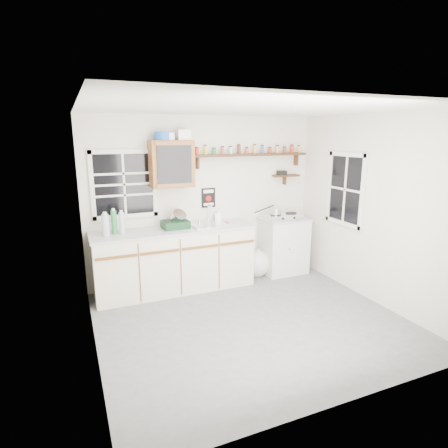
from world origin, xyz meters
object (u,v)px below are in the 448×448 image
at_px(upper_cabinet, 172,164).
at_px(spice_shelf, 251,154).
at_px(right_cabinet, 283,245).
at_px(dish_rack, 176,222).
at_px(main_cabinet, 175,259).
at_px(hotplate, 283,216).

bearing_deg(upper_cabinet, spice_shelf, 3.10).
bearing_deg(upper_cabinet, right_cabinet, -3.76).
height_order(right_cabinet, dish_rack, dish_rack).
bearing_deg(dish_rack, main_cabinet, -153.65).
relative_size(main_cabinet, hotplate, 3.90).
height_order(upper_cabinet, hotplate, upper_cabinet).
relative_size(right_cabinet, spice_shelf, 0.48).
relative_size(upper_cabinet, spice_shelf, 0.34).
relative_size(main_cabinet, dish_rack, 6.07).
height_order(right_cabinet, hotplate, hotplate).
bearing_deg(main_cabinet, hotplate, 0.17).
distance_m(right_cabinet, upper_cabinet, 2.26).
height_order(main_cabinet, dish_rack, dish_rack).
distance_m(upper_cabinet, spice_shelf, 1.28).
bearing_deg(hotplate, main_cabinet, -177.79).
xyz_separation_m(dish_rack, hotplate, (1.77, -0.02, -0.06)).
relative_size(right_cabinet, hotplate, 1.54).
height_order(upper_cabinet, dish_rack, upper_cabinet).
relative_size(spice_shelf, dish_rack, 5.02).
bearing_deg(main_cabinet, upper_cabinet, 76.32).
relative_size(main_cabinet, upper_cabinet, 3.55).
xyz_separation_m(upper_cabinet, dish_rack, (0.01, -0.12, -0.82)).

